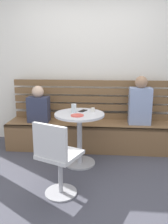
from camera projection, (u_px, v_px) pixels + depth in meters
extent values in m
plane|color=#42424C|center=(84.00, 188.00, 2.74)|extent=(8.00, 8.00, 0.00)
cube|color=white|center=(92.00, 58.00, 3.97)|extent=(5.20, 0.10, 2.90)
cube|color=brown|center=(90.00, 135.00, 3.84)|extent=(2.70, 0.52, 0.44)
cube|color=brown|center=(90.00, 128.00, 3.56)|extent=(2.70, 0.04, 0.04)
cube|color=brown|center=(91.00, 116.00, 4.01)|extent=(2.65, 0.04, 0.10)
cube|color=brown|center=(91.00, 107.00, 3.97)|extent=(2.65, 0.04, 0.10)
cube|color=brown|center=(91.00, 99.00, 3.94)|extent=(2.65, 0.04, 0.10)
cube|color=brown|center=(92.00, 91.00, 3.91)|extent=(2.65, 0.04, 0.10)
cube|color=brown|center=(92.00, 83.00, 3.88)|extent=(2.65, 0.04, 0.10)
cylinder|color=#ADADB2|center=(80.00, 163.00, 3.34)|extent=(0.44, 0.44, 0.02)
cylinder|color=#ADADB2|center=(80.00, 139.00, 3.26)|extent=(0.07, 0.07, 0.69)
cylinder|color=silver|center=(79.00, 114.00, 3.17)|extent=(0.68, 0.68, 0.03)
cylinder|color=#ADADB2|center=(61.00, 192.00, 2.63)|extent=(0.36, 0.36, 0.02)
cylinder|color=#ADADB2|center=(61.00, 175.00, 2.58)|extent=(0.05, 0.05, 0.45)
cube|color=silver|center=(60.00, 154.00, 2.52)|extent=(0.53, 0.53, 0.04)
cube|color=silver|center=(50.00, 142.00, 2.33)|extent=(0.38, 0.20, 0.36)
cube|color=#8C9EC6|center=(140.00, 106.00, 3.67)|extent=(0.34, 0.22, 0.58)
sphere|color=#A37A5B|center=(141.00, 82.00, 3.58)|extent=(0.19, 0.19, 0.19)
cube|color=#333851|center=(39.00, 109.00, 3.81)|extent=(0.34, 0.22, 0.41)
sphere|color=#DBB293|center=(38.00, 92.00, 3.74)|extent=(0.19, 0.19, 0.19)
cylinder|color=silver|center=(93.00, 110.00, 3.25)|extent=(0.06, 0.06, 0.05)
cylinder|color=silver|center=(74.00, 108.00, 3.20)|extent=(0.07, 0.07, 0.12)
cylinder|color=#DB4C42|center=(77.00, 115.00, 3.04)|extent=(0.17, 0.17, 0.01)
cube|color=black|center=(83.00, 111.00, 3.29)|extent=(0.12, 0.16, 0.01)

